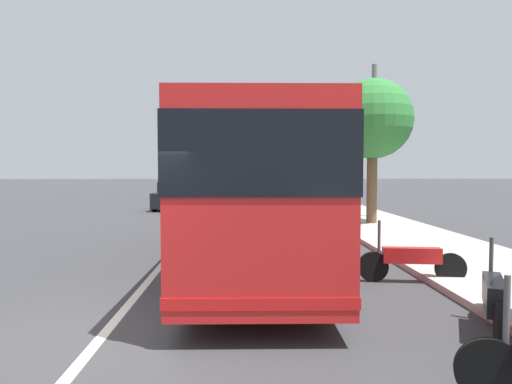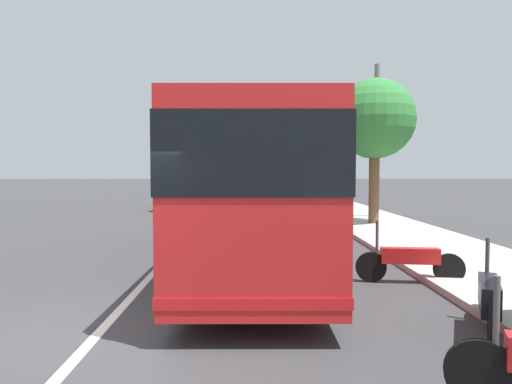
# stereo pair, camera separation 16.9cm
# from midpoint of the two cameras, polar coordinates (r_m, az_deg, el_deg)

# --- Properties ---
(ground_plane) EXTENTS (220.00, 220.00, 0.00)m
(ground_plane) POSITION_cam_midpoint_polar(r_m,az_deg,el_deg) (6.98, -19.11, -16.40)
(ground_plane) COLOR #38383A
(sidewalk_curb) EXTENTS (110.00, 3.60, 0.14)m
(sidewalk_curb) POSITION_cam_midpoint_polar(r_m,az_deg,el_deg) (17.31, 16.46, -4.66)
(sidewalk_curb) COLOR #B2ADA3
(sidewalk_curb) RESTS_ON ground
(lane_divider_line) EXTENTS (110.00, 0.16, 0.01)m
(lane_divider_line) POSITION_cam_midpoint_polar(r_m,az_deg,el_deg) (16.57, -8.76, -5.13)
(lane_divider_line) COLOR silver
(lane_divider_line) RESTS_ON ground
(coach_bus) EXTENTS (11.33, 2.72, 3.34)m
(coach_bus) POSITION_cam_midpoint_polar(r_m,az_deg,el_deg) (11.23, -0.56, 1.10)
(coach_bus) COLOR red
(coach_bus) RESTS_ON ground
(motorcycle_mid_row) EXTENTS (1.94, 0.97, 1.27)m
(motorcycle_mid_row) POSITION_cam_midpoint_polar(r_m,az_deg,el_deg) (7.19, 27.00, -11.98)
(motorcycle_mid_row) COLOR black
(motorcycle_mid_row) RESTS_ON ground
(motorcycle_by_tree) EXTENTS (0.39, 2.13, 1.26)m
(motorcycle_by_tree) POSITION_cam_midpoint_polar(r_m,az_deg,el_deg) (9.76, 18.36, -8.08)
(motorcycle_by_tree) COLOR black
(motorcycle_by_tree) RESTS_ON ground
(car_far_distant) EXTENTS (4.54, 2.11, 1.41)m
(car_far_distant) POSITION_cam_midpoint_polar(r_m,az_deg,el_deg) (49.00, -7.77, 0.89)
(car_far_distant) COLOR navy
(car_far_distant) RESTS_ON ground
(car_side_street) EXTENTS (4.25, 2.08, 1.59)m
(car_side_street) POSITION_cam_midpoint_polar(r_m,az_deg,el_deg) (26.87, -10.30, -0.55)
(car_side_street) COLOR black
(car_side_street) RESTS_ON ground
(car_behind_bus) EXTENTS (4.68, 1.94, 1.49)m
(car_behind_bus) POSITION_cam_midpoint_polar(r_m,az_deg,el_deg) (36.27, -9.19, 0.25)
(car_behind_bus) COLOR silver
(car_behind_bus) RESTS_ON ground
(car_oncoming) EXTENTS (3.92, 1.95, 1.52)m
(car_oncoming) POSITION_cam_midpoint_polar(r_m,az_deg,el_deg) (60.72, -1.86, 1.29)
(car_oncoming) COLOR gray
(car_oncoming) RESTS_ON ground
(roadside_tree_mid_block) EXTENTS (3.20, 3.20, 5.93)m
(roadside_tree_mid_block) POSITION_cam_midpoint_polar(r_m,az_deg,el_deg) (19.04, 14.14, 8.74)
(roadside_tree_mid_block) COLOR brown
(roadside_tree_mid_block) RESTS_ON ground
(utility_pole) EXTENTS (0.24, 0.24, 7.08)m
(utility_pole) POSITION_cam_midpoint_polar(r_m,az_deg,el_deg) (21.71, 14.29, 6.03)
(utility_pole) COLOR slate
(utility_pole) RESTS_ON ground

